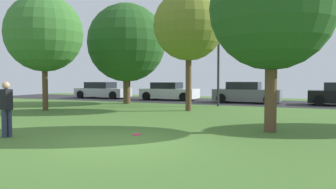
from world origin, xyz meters
The scene contains 12 objects.
ground_plane centered at (0.00, 0.00, 0.00)m, with size 44.00×44.00×0.00m, color #47702D.
road_strip centered at (0.00, 16.00, 0.00)m, with size 44.00×6.40×0.01m, color #28282B.
maple_tree_far centered at (-6.87, 11.67, 4.00)m, with size 5.13×5.13×6.58m.
oak_tree_center centered at (-1.45, 8.85, 4.40)m, with size 3.65×3.65×6.24m.
birch_tree_lone centered at (-8.43, 5.99, 4.03)m, with size 4.01×4.01×6.05m.
oak_tree_left centered at (3.33, 3.53, 3.90)m, with size 3.91×3.91×5.87m.
person_catcher centered at (-3.50, -0.58, 0.88)m, with size 0.35×0.30×1.61m.
frisbee_disc centered at (-0.27, 1.30, 0.01)m, with size 0.27×0.27×0.03m, color #EA2D6B.
parked_car_silver centered at (-11.85, 15.96, 0.62)m, with size 4.59×2.04×1.35m.
parked_car_white centered at (-5.82, 16.16, 0.63)m, with size 4.36×2.02×1.36m.
parked_car_grey centered at (0.21, 15.71, 0.66)m, with size 4.46×2.08×1.44m.
street_lamp_post centered at (-0.80, 12.20, 2.25)m, with size 0.14×0.14×4.50m, color #2D2D33.
Camera 1 is at (4.69, -7.47, 1.72)m, focal length 35.91 mm.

